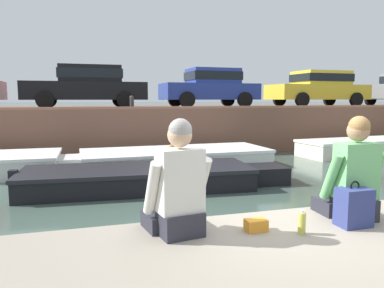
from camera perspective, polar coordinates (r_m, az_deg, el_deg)
ground_plane at (r=8.32m, az=-1.29°, el=-6.77°), size 400.00×400.00×0.00m
far_quay_wall at (r=15.51m, az=-8.55°, el=2.59°), size 60.00×6.00×1.62m
far_wall_coping at (r=12.62m, az=-6.83°, el=5.51°), size 60.00×0.24×0.08m
boat_moored_central_white at (r=10.84m, az=-3.78°, el=-2.20°), size 6.42×2.21×0.50m
boat_moored_east_cream at (r=14.49m, az=24.91°, el=-0.40°), size 5.39×1.84×0.56m
motorboat_passing at (r=8.31m, az=-6.53°, el=-5.11°), size 6.05×2.04×0.96m
car_left_inner_black at (r=14.52m, az=-15.70°, el=8.68°), size 4.36×2.05×1.54m
car_centre_blue at (r=15.37m, az=2.83°, el=8.81°), size 3.90×1.97×1.54m
car_right_inner_yellow at (r=17.70m, az=18.74°, el=8.22°), size 4.40×2.04×1.54m
mooring_bollard_mid at (r=12.68m, az=-9.16°, el=6.38°), size 0.15×0.15×0.45m
person_seated_left at (r=3.11m, az=-2.18°, el=-7.02°), size 0.57×0.58×0.97m
person_seated_right at (r=3.81m, az=23.25°, el=-4.96°), size 0.54×0.54×0.97m
bottle_drink at (r=3.30m, az=16.40°, el=-11.46°), size 0.06×0.06×0.20m
backpack_on_ledge at (r=3.64m, az=23.30°, el=-8.85°), size 0.28×0.24×0.41m
snack_bag at (r=3.30m, az=9.72°, el=-12.10°), size 0.18×0.12×0.10m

